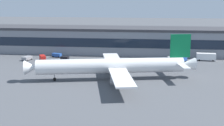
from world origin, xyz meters
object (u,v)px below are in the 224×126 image
object	(u,v)px
airliner	(113,66)
crew_van	(43,58)
pushback_tractor	(27,58)
stair_truck	(181,58)
fuel_truck	(206,56)
follow_me_car	(57,55)
baggage_tug	(65,58)

from	to	relation	value
airliner	crew_van	world-z (taller)	airliner
pushback_tractor	stair_truck	xyz separation A→B (m)	(68.50, 4.13, 0.93)
fuel_truck	follow_me_car	distance (m)	68.56
stair_truck	baggage_tug	world-z (taller)	stair_truck
airliner	fuel_truck	world-z (taller)	airliner
baggage_tug	stair_truck	bearing A→B (deg)	2.76
baggage_tug	pushback_tractor	bearing A→B (deg)	-174.45
airliner	fuel_truck	size ratio (longest dim) A/B	6.90
pushback_tractor	stair_truck	size ratio (longest dim) A/B	0.88
follow_me_car	baggage_tug	xyz separation A→B (m)	(5.71, -6.92, -0.00)
airliner	stair_truck	xyz separation A→B (m)	(26.18, 32.50, -2.85)
stair_truck	follow_me_car	bearing A→B (deg)	175.59
stair_truck	baggage_tug	distance (m)	51.71
pushback_tractor	crew_van	bearing A→B (deg)	-8.03
follow_me_car	baggage_tug	bearing A→B (deg)	-50.45
fuel_truck	stair_truck	size ratio (longest dim) A/B	1.42
airliner	pushback_tractor	xyz separation A→B (m)	(-42.32, 28.37, -3.78)
pushback_tractor	fuel_truck	xyz separation A→B (m)	(79.70, 8.55, 0.83)
fuel_truck	follow_me_car	size ratio (longest dim) A/B	1.80
airliner	crew_van	distance (m)	44.32
pushback_tractor	baggage_tug	distance (m)	16.93
fuel_truck	pushback_tractor	bearing A→B (deg)	-173.87
baggage_tug	crew_van	size ratio (longest dim) A/B	0.70
crew_van	baggage_tug	bearing A→B (deg)	16.25
pushback_tractor	baggage_tug	size ratio (longest dim) A/B	1.34
follow_me_car	baggage_tug	distance (m)	8.97
airliner	baggage_tug	world-z (taller)	airliner
follow_me_car	stair_truck	world-z (taller)	stair_truck
stair_truck	crew_van	size ratio (longest dim) A/B	1.07
pushback_tractor	fuel_truck	size ratio (longest dim) A/B	0.62
airliner	stair_truck	bearing A→B (deg)	51.14
stair_truck	baggage_tug	xyz separation A→B (m)	(-51.65, -2.49, -0.89)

